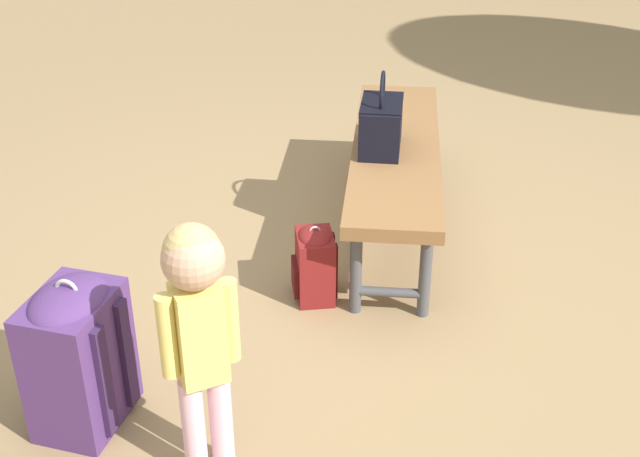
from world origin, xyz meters
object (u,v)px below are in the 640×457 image
object	(u,v)px
handbag	(381,123)
child_standing	(198,317)
park_bench	(396,156)
backpack_small	(315,262)
backpack_large	(77,352)

from	to	relation	value
handbag	child_standing	bearing A→B (deg)	-7.24
child_standing	park_bench	bearing A→B (deg)	170.93
handbag	backpack_small	xyz separation A→B (m)	(0.59, -0.15, -0.41)
child_standing	backpack_small	xyz separation A→B (m)	(-1.04, 0.06, -0.43)
backpack_large	park_bench	bearing A→B (deg)	154.02
handbag	park_bench	bearing A→B (deg)	134.34
backpack_small	backpack_large	bearing A→B (deg)	-31.10
park_bench	backpack_small	world-z (taller)	park_bench
handbag	backpack_large	xyz separation A→B (m)	(1.53, -0.71, -0.29)
backpack_small	park_bench	bearing A→B (deg)	162.14
backpack_small	child_standing	bearing A→B (deg)	-3.30
park_bench	handbag	world-z (taller)	handbag
child_standing	backpack_small	distance (m)	1.13
park_bench	child_standing	distance (m)	1.73
child_standing	handbag	bearing A→B (deg)	172.76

